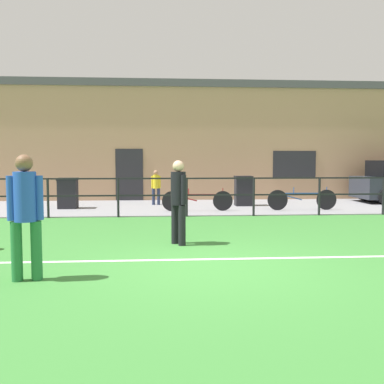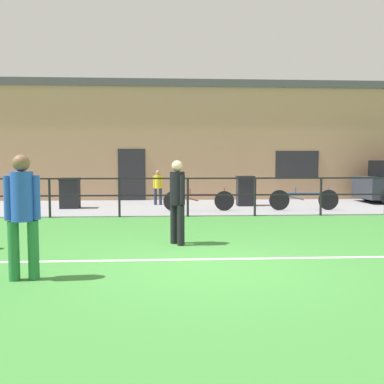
{
  "view_description": "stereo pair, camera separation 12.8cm",
  "coord_description": "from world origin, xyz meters",
  "px_view_note": "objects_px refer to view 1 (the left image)",
  "views": [
    {
      "loc": [
        -0.77,
        -6.77,
        1.7
      ],
      "look_at": [
        -0.03,
        3.47,
        0.92
      ],
      "focal_mm": 40.85,
      "sensor_mm": 36.0,
      "label": 1
    },
    {
      "loc": [
        -0.64,
        -6.77,
        1.7
      ],
      "look_at": [
        -0.03,
        3.47,
        0.92
      ],
      "focal_mm": 40.85,
      "sensor_mm": 36.0,
      "label": 2
    }
  ],
  "objects_px": {
    "bicycle_parked_3": "(302,199)",
    "trash_bin_0": "(68,193)",
    "bicycle_parked_0": "(197,201)",
    "trash_bin_1": "(243,191)",
    "player_goalkeeper": "(178,197)",
    "player_striker": "(25,210)",
    "spectator_child": "(156,185)"
  },
  "relations": [
    {
      "from": "spectator_child",
      "to": "trash_bin_0",
      "type": "relative_size",
      "value": 1.22
    },
    {
      "from": "player_goalkeeper",
      "to": "trash_bin_1",
      "type": "height_order",
      "value": "player_goalkeeper"
    },
    {
      "from": "spectator_child",
      "to": "trash_bin_1",
      "type": "height_order",
      "value": "spectator_child"
    },
    {
      "from": "player_goalkeeper",
      "to": "bicycle_parked_3",
      "type": "distance_m",
      "value": 6.9
    },
    {
      "from": "player_goalkeeper",
      "to": "trash_bin_0",
      "type": "distance_m",
      "value": 7.32
    },
    {
      "from": "bicycle_parked_3",
      "to": "bicycle_parked_0",
      "type": "bearing_deg",
      "value": -180.0
    },
    {
      "from": "player_striker",
      "to": "trash_bin_0",
      "type": "bearing_deg",
      "value": -90.64
    },
    {
      "from": "player_goalkeeper",
      "to": "trash_bin_0",
      "type": "relative_size",
      "value": 1.61
    },
    {
      "from": "spectator_child",
      "to": "trash_bin_0",
      "type": "xyz_separation_m",
      "value": [
        -2.97,
        -0.94,
        -0.2
      ]
    },
    {
      "from": "bicycle_parked_3",
      "to": "trash_bin_1",
      "type": "xyz_separation_m",
      "value": [
        -1.67,
        1.47,
        0.19
      ]
    },
    {
      "from": "bicycle_parked_3",
      "to": "trash_bin_0",
      "type": "bearing_deg",
      "value": 172.39
    },
    {
      "from": "spectator_child",
      "to": "bicycle_parked_3",
      "type": "xyz_separation_m",
      "value": [
        4.8,
        -1.98,
        -0.37
      ]
    },
    {
      "from": "player_goalkeeper",
      "to": "spectator_child",
      "type": "bearing_deg",
      "value": 151.76
    },
    {
      "from": "bicycle_parked_0",
      "to": "trash_bin_1",
      "type": "xyz_separation_m",
      "value": [
        1.78,
        1.47,
        0.2
      ]
    },
    {
      "from": "bicycle_parked_0",
      "to": "trash_bin_0",
      "type": "bearing_deg",
      "value": 166.48
    },
    {
      "from": "player_striker",
      "to": "trash_bin_1",
      "type": "distance_m",
      "value": 10.47
    },
    {
      "from": "bicycle_parked_3",
      "to": "player_striker",
      "type": "bearing_deg",
      "value": -129.82
    },
    {
      "from": "trash_bin_0",
      "to": "trash_bin_1",
      "type": "distance_m",
      "value": 6.12
    },
    {
      "from": "bicycle_parked_0",
      "to": "player_striker",
      "type": "bearing_deg",
      "value": -111.36
    },
    {
      "from": "player_striker",
      "to": "bicycle_parked_0",
      "type": "xyz_separation_m",
      "value": [
        3.05,
        7.8,
        -0.64
      ]
    },
    {
      "from": "spectator_child",
      "to": "trash_bin_1",
      "type": "bearing_deg",
      "value": 178.29
    },
    {
      "from": "trash_bin_1",
      "to": "player_striker",
      "type": "bearing_deg",
      "value": -117.53
    },
    {
      "from": "bicycle_parked_3",
      "to": "spectator_child",
      "type": "bearing_deg",
      "value": 157.58
    },
    {
      "from": "spectator_child",
      "to": "bicycle_parked_0",
      "type": "xyz_separation_m",
      "value": [
        1.35,
        -1.98,
        -0.38
      ]
    },
    {
      "from": "player_striker",
      "to": "bicycle_parked_0",
      "type": "bearing_deg",
      "value": -120.15
    },
    {
      "from": "player_goalkeeper",
      "to": "player_striker",
      "type": "xyz_separation_m",
      "value": [
        -2.22,
        -2.42,
        0.05
      ]
    },
    {
      "from": "player_goalkeeper",
      "to": "spectator_child",
      "type": "distance_m",
      "value": 7.38
    },
    {
      "from": "bicycle_parked_0",
      "to": "trash_bin_0",
      "type": "distance_m",
      "value": 4.45
    },
    {
      "from": "player_goalkeeper",
      "to": "trash_bin_1",
      "type": "relative_size",
      "value": 1.57
    },
    {
      "from": "player_striker",
      "to": "trash_bin_1",
      "type": "bearing_deg",
      "value": -126.32
    },
    {
      "from": "spectator_child",
      "to": "bicycle_parked_3",
      "type": "bearing_deg",
      "value": 165.06
    },
    {
      "from": "trash_bin_0",
      "to": "bicycle_parked_3",
      "type": "bearing_deg",
      "value": -7.61
    }
  ]
}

